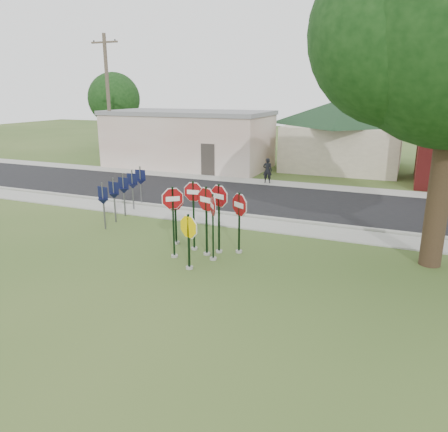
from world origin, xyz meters
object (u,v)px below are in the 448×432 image
at_px(utility_pole_near, 108,100).
at_px(pedestrian, 267,170).
at_px(stop_sign_yellow, 189,236).
at_px(stop_sign_left, 173,212).
at_px(stop_sign_center, 206,210).

xyz_separation_m(utility_pole_near, pedestrian, (12.50, -1.08, -4.13)).
xyz_separation_m(stop_sign_yellow, stop_sign_left, (-0.96, 0.74, 0.48)).
distance_m(stop_sign_yellow, utility_pole_near, 21.13).
relative_size(stop_sign_yellow, pedestrian, 1.26).
bearing_deg(stop_sign_yellow, utility_pole_near, 133.20).
bearing_deg(stop_sign_center, stop_sign_yellow, -89.69).
distance_m(stop_sign_center, stop_sign_left, 1.15).
bearing_deg(stop_sign_left, stop_sign_center, 33.84).
relative_size(stop_sign_left, pedestrian, 1.69).
xyz_separation_m(stop_sign_yellow, pedestrian, (-1.73, 14.07, -0.30)).
relative_size(stop_sign_center, stop_sign_left, 0.99).
height_order(stop_sign_center, pedestrian, stop_sign_center).
distance_m(utility_pole_near, pedestrian, 13.21).
distance_m(stop_sign_left, utility_pole_near, 19.87).
xyz_separation_m(stop_sign_yellow, utility_pole_near, (-14.23, 15.15, 3.83)).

